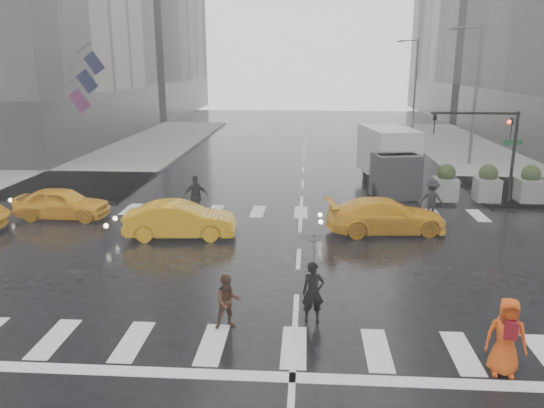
# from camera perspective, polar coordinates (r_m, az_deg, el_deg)

# --- Properties ---
(ground) EXTENTS (120.00, 120.00, 0.00)m
(ground) POSITION_cam_1_polar(r_m,az_deg,el_deg) (18.77, 2.87, -5.91)
(ground) COLOR black
(ground) RESTS_ON ground
(sidewalk_nw) EXTENTS (35.00, 35.00, 0.15)m
(sidewalk_nw) POSITION_cam_1_polar(r_m,az_deg,el_deg) (40.75, -25.27, 4.21)
(sidewalk_nw) COLOR gray
(sidewalk_nw) RESTS_ON ground
(road_markings) EXTENTS (18.00, 48.00, 0.01)m
(road_markings) POSITION_cam_1_polar(r_m,az_deg,el_deg) (18.76, 2.87, -5.89)
(road_markings) COLOR silver
(road_markings) RESTS_ON ground
(traffic_signal_pole) EXTENTS (4.45, 0.42, 4.50)m
(traffic_signal_pole) POSITION_cam_1_polar(r_m,az_deg,el_deg) (27.23, 22.74, 6.50)
(traffic_signal_pole) COLOR black
(traffic_signal_pole) RESTS_ON ground
(street_lamp_near) EXTENTS (2.15, 0.22, 9.00)m
(street_lamp_near) POSITION_cam_1_polar(r_m,az_deg,el_deg) (37.13, 20.89, 11.34)
(street_lamp_near) COLOR #59595B
(street_lamp_near) RESTS_ON ground
(street_lamp_far) EXTENTS (2.15, 0.22, 9.00)m
(street_lamp_far) POSITION_cam_1_polar(r_m,az_deg,el_deg) (56.57, 15.04, 12.72)
(street_lamp_far) COLOR #59595B
(street_lamp_far) RESTS_ON ground
(planter_west) EXTENTS (1.10, 1.10, 1.80)m
(planter_west) POSITION_cam_1_polar(r_m,az_deg,el_deg) (27.21, 18.15, 2.13)
(planter_west) COLOR gray
(planter_west) RESTS_ON ground
(planter_mid) EXTENTS (1.10, 1.10, 1.80)m
(planter_mid) POSITION_cam_1_polar(r_m,az_deg,el_deg) (27.78, 22.15, 2.01)
(planter_mid) COLOR gray
(planter_mid) RESTS_ON ground
(planter_east) EXTENTS (1.10, 1.10, 1.80)m
(planter_east) POSITION_cam_1_polar(r_m,az_deg,el_deg) (28.47, 25.97, 1.90)
(planter_east) COLOR gray
(planter_east) RESTS_ON ground
(flag_cluster) EXTENTS (2.87, 3.06, 4.69)m
(flag_cluster) POSITION_cam_1_polar(r_m,az_deg,el_deg) (39.17, -19.68, 12.60)
(flag_cluster) COLOR #59595B
(flag_cluster) RESTS_ON ground
(pedestrian_black) EXTENTS (1.08, 1.09, 2.43)m
(pedestrian_black) POSITION_cam_1_polar(r_m,az_deg,el_deg) (13.88, 4.51, -6.48)
(pedestrian_black) COLOR black
(pedestrian_black) RESTS_ON ground
(pedestrian_brown) EXTENTS (0.86, 0.77, 1.46)m
(pedestrian_brown) POSITION_cam_1_polar(r_m,az_deg,el_deg) (13.91, -4.77, -10.42)
(pedestrian_brown) COLOR #422617
(pedestrian_brown) RESTS_ON ground
(pedestrian_orange) EXTENTS (0.96, 0.71, 1.79)m
(pedestrian_orange) POSITION_cam_1_polar(r_m,az_deg,el_deg) (12.96, 23.90, -12.91)
(pedestrian_orange) COLOR #DC4B0F
(pedestrian_orange) RESTS_ON ground
(pedestrian_far_a) EXTENTS (1.15, 0.77, 1.87)m
(pedestrian_far_a) POSITION_cam_1_polar(r_m,az_deg,el_deg) (23.76, -8.15, 0.82)
(pedestrian_far_a) COLOR black
(pedestrian_far_a) RESTS_ON ground
(pedestrian_far_b) EXTENTS (1.33, 1.10, 1.80)m
(pedestrian_far_b) POSITION_cam_1_polar(r_m,az_deg,el_deg) (24.10, 16.84, 0.43)
(pedestrian_far_b) COLOR black
(pedestrian_far_b) RESTS_ON ground
(taxi_front) EXTENTS (4.09, 1.69, 1.39)m
(taxi_front) POSITION_cam_1_polar(r_m,az_deg,el_deg) (25.08, -21.65, 0.08)
(taxi_front) COLOR #F8AA0D
(taxi_front) RESTS_ON ground
(taxi_mid) EXTENTS (4.42, 1.90, 1.41)m
(taxi_mid) POSITION_cam_1_polar(r_m,az_deg,el_deg) (21.09, -9.85, -1.71)
(taxi_mid) COLOR #F8AA0D
(taxi_mid) RESTS_ON ground
(taxi_rear) EXTENTS (4.48, 2.53, 1.40)m
(taxi_rear) POSITION_cam_1_polar(r_m,az_deg,el_deg) (21.89, 12.16, -1.24)
(taxi_rear) COLOR #F8AA0D
(taxi_rear) RESTS_ON ground
(box_truck) EXTENTS (2.28, 6.09, 3.23)m
(box_truck) POSITION_cam_1_polar(r_m,az_deg,el_deg) (29.34, 12.55, 4.89)
(box_truck) COLOR silver
(box_truck) RESTS_ON ground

